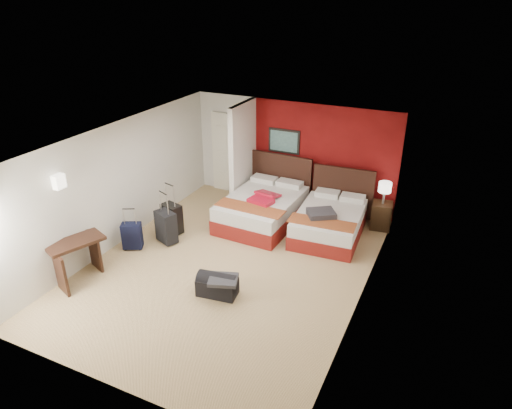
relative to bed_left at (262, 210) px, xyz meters
The scene contains 17 objects.
ground 1.94m from the bed_left, 84.60° to the right, with size 6.50×6.50×0.00m, color #D5B783.
room_walls 1.62m from the bed_left, 158.41° to the right, with size 5.02×6.52×2.50m.
red_accent_panel 1.87m from the bed_left, 54.96° to the left, with size 3.50×0.04×2.50m, color maroon.
partition_wall 1.43m from the bed_left, 139.25° to the left, with size 0.12×1.20×2.50m, color silver.
entry_door 2.16m from the bed_left, 140.45° to the left, with size 0.82×0.06×2.05m, color silver.
bed_left is the anchor object (origin of this frame).
bed_right 1.54m from the bed_left, ahead, with size 1.32×1.89×0.57m, color white.
red_suitcase_open 0.39m from the bed_left, 45.00° to the right, with size 0.52×0.72×0.09m, color #B80F27.
jacket_bundle 1.49m from the bed_left, ahead, with size 0.54×0.43×0.13m, color #36353A.
nightstand 2.63m from the bed_left, 19.67° to the left, with size 0.43×0.43×0.60m, color black.
table_lamp 2.68m from the bed_left, 19.67° to the left, with size 0.27×0.27×0.49m, color silver.
suitcase_black 2.00m from the bed_left, 140.70° to the right, with size 0.43×0.27×0.64m, color black.
suitcase_charcoal 2.18m from the bed_left, 131.04° to the right, with size 0.45×0.28×0.66m, color black.
suitcase_navy 2.88m from the bed_left, 131.53° to the right, with size 0.39×0.24×0.54m, color black.
duffel_bag 2.81m from the bed_left, 81.54° to the right, with size 0.68×0.36×0.35m, color black.
jacket_draped 2.89m from the bed_left, 78.74° to the right, with size 0.48×0.41×0.06m, color #313135.
desk 4.01m from the bed_left, 120.93° to the right, with size 0.49×0.97×0.81m, color black.
Camera 1 is at (3.60, -6.50, 4.84)m, focal length 32.10 mm.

